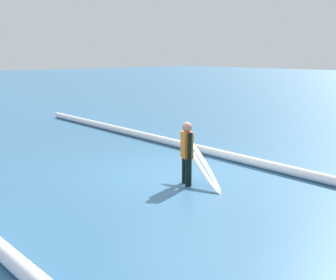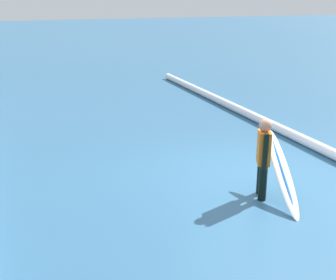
# 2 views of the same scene
# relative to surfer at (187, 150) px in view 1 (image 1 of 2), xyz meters

# --- Properties ---
(ground_plane) EXTENTS (130.46, 130.46, 0.00)m
(ground_plane) POSITION_rel_surfer_xyz_m (0.82, -0.31, -0.78)
(ground_plane) COLOR #31638A
(surfer) EXTENTS (0.47, 0.34, 1.40)m
(surfer) POSITION_rel_surfer_xyz_m (0.00, 0.00, 0.00)
(surfer) COLOR black
(surfer) RESTS_ON ground_plane
(surfboard) EXTENTS (1.83, 0.89, 0.99)m
(surfboard) POSITION_rel_surfer_xyz_m (-0.16, -0.29, -0.30)
(surfboard) COLOR white
(surfboard) RESTS_ON ground_plane
(wave_crest_foreground) EXTENTS (22.99, 2.05, 0.23)m
(wave_crest_foreground) POSITION_rel_surfer_xyz_m (0.17, -2.47, -0.66)
(wave_crest_foreground) COLOR white
(wave_crest_foreground) RESTS_ON ground_plane
(wave_crest_midground) EXTENTS (25.70, 1.63, 0.26)m
(wave_crest_midground) POSITION_rel_surfer_xyz_m (-2.05, 4.69, -0.65)
(wave_crest_midground) COLOR white
(wave_crest_midground) RESTS_ON ground_plane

